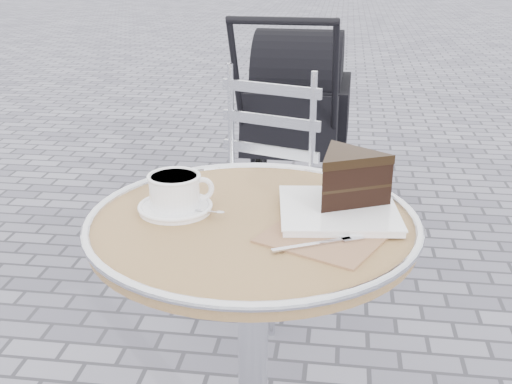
# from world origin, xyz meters

# --- Properties ---
(cafe_table) EXTENTS (0.72, 0.72, 0.74)m
(cafe_table) POSITION_xyz_m (0.00, 0.00, 0.57)
(cafe_table) COLOR silver
(cafe_table) RESTS_ON ground
(cappuccino_set) EXTENTS (0.19, 0.16, 0.08)m
(cappuccino_set) POSITION_xyz_m (-0.17, 0.03, 0.77)
(cappuccino_set) COLOR white
(cappuccino_set) RESTS_ON cafe_table
(cake_plate_set) EXTENTS (0.31, 0.39, 0.13)m
(cake_plate_set) POSITION_xyz_m (0.19, 0.07, 0.79)
(cake_plate_set) COLOR #926750
(cake_plate_set) RESTS_ON cafe_table
(bistro_chair) EXTENTS (0.49, 0.49, 0.87)m
(bistro_chair) POSITION_xyz_m (-0.10, 0.95, 0.54)
(bistro_chair) COLOR silver
(bistro_chair) RESTS_ON ground
(baby_stroller) EXTENTS (0.49, 1.00, 1.03)m
(baby_stroller) POSITION_xyz_m (-0.04, 1.76, 0.46)
(baby_stroller) COLOR black
(baby_stroller) RESTS_ON ground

